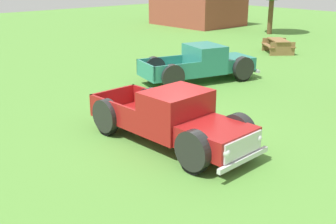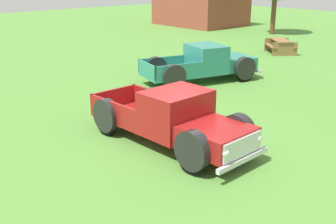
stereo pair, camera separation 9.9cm
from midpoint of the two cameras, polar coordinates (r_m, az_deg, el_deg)
The scene contains 5 objects.
ground_plane at distance 12.03m, azimuth 1.61°, elevation -3.40°, with size 80.00×80.00×0.00m, color #548C38.
pickup_truck_foreground at distance 11.11m, azimuth 1.56°, elevation -1.22°, with size 5.14×2.14×1.55m.
pickup_truck_behind_left at distance 18.12m, azimuth 5.51°, elevation 6.57°, with size 3.11×5.37×1.55m.
picnic_table at distance 25.17m, azimuth 15.21°, elevation 8.86°, with size 2.33×2.28×0.78m.
brick_pavilion at distance 37.53m, azimuth 4.54°, elevation 14.83°, with size 6.84×5.39×4.01m.
Camera 2 is at (8.15, -7.60, 4.54)m, focal length 44.69 mm.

